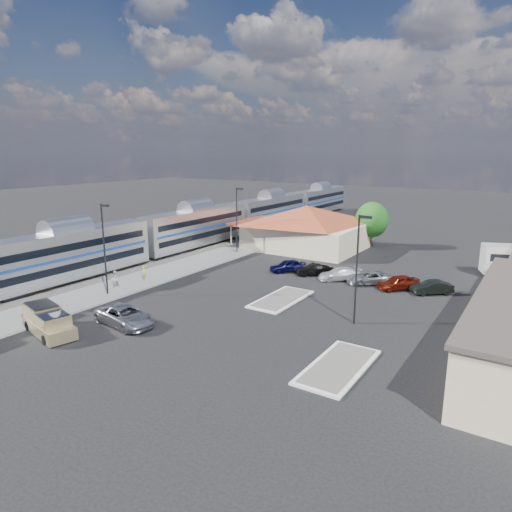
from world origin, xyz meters
The scene contains 22 objects.
ground centered at (0.00, 0.00, 0.00)m, with size 280.00×280.00×0.00m, color black.
railbed centered at (-21.00, 8.00, 0.06)m, with size 16.00×100.00×0.12m, color #4C4944.
platform centered at (-12.00, 6.00, 0.09)m, with size 5.50×92.00×0.18m, color gray.
passenger_train centered at (-18.00, 15.91, 2.87)m, with size 3.00×104.00×5.55m.
freight_cars centered at (-24.00, 6.00, 1.93)m, with size 2.80×46.00×4.00m.
station_depot centered at (-4.56, 24.00, 3.13)m, with size 18.35×12.24×6.20m.
traffic_island_south centered at (4.00, 2.00, 0.10)m, with size 3.30×7.50×0.21m.
traffic_island_north centered at (14.00, -8.00, 0.10)m, with size 3.30×7.50×0.21m.
lamp_plat_s centered at (-10.90, -6.00, 5.34)m, with size 1.08×0.25×9.00m.
lamp_plat_n centered at (-10.90, 16.00, 5.34)m, with size 1.08×0.25×9.00m.
lamp_lot centered at (12.10, 0.00, 5.34)m, with size 1.08×0.25×9.00m.
tree_depot centered at (3.00, 30.00, 4.02)m, with size 4.71×4.71×6.63m.
pickup_truck centered at (-7.05, -14.86, 0.96)m, with size 6.21×3.45×2.03m.
suv centered at (-3.48, -10.43, 0.79)m, with size 2.64×5.72×1.59m, color #A4A5AC.
person_a centered at (-11.52, -0.65, 0.96)m, with size 0.57×0.37×1.56m, color #D1CC41.
person_b centered at (-12.17, -4.06, 1.04)m, with size 0.83×0.65×1.71m, color silver.
parked_car_a centered at (-0.45, 11.34, 0.72)m, with size 1.71×4.25×1.45m, color #0B0D39.
parked_car_b centered at (2.75, 11.64, 0.69)m, with size 1.46×4.18×1.38m, color black.
parked_car_c centered at (5.95, 11.34, 0.67)m, with size 1.88×4.62×1.34m, color white.
parked_car_d centered at (9.15, 11.64, 0.67)m, with size 2.22×4.82×1.34m, color #96989E.
parked_car_e centered at (12.35, 11.34, 0.74)m, with size 1.75×4.36×1.49m, color maroon.
parked_car_f centered at (15.55, 11.64, 0.67)m, with size 1.43×4.09×1.35m, color black.
Camera 1 is at (24.31, -33.94, 13.95)m, focal length 32.00 mm.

